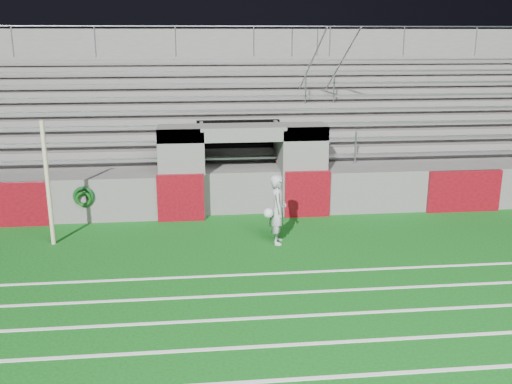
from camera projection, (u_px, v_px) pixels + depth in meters
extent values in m
plane|color=#0D5113|center=(256.00, 257.00, 13.48)|extent=(90.00, 90.00, 0.00)
cylinder|color=#C6BC93|center=(48.00, 184.00, 13.92)|extent=(0.11, 0.11, 3.12)
cube|color=white|center=(290.00, 380.00, 8.68)|extent=(28.00, 0.09, 0.01)
cube|color=white|center=(280.00, 345.00, 9.64)|extent=(28.00, 0.09, 0.01)
cube|color=white|center=(273.00, 317.00, 10.60)|extent=(28.00, 0.09, 0.01)
cube|color=white|center=(266.00, 294.00, 11.56)|extent=(28.00, 0.09, 0.01)
cube|color=white|center=(260.00, 274.00, 12.52)|extent=(28.00, 0.09, 0.01)
cube|color=#5A5856|center=(499.00, 188.00, 17.14)|extent=(10.60, 0.35, 1.25)
cube|color=#5A5856|center=(180.00, 171.00, 16.30)|extent=(1.20, 1.00, 2.60)
cube|color=#5A5856|center=(304.00, 168.00, 16.67)|extent=(1.20, 1.00, 2.60)
cube|color=black|center=(238.00, 159.00, 18.13)|extent=(2.60, 0.20, 2.50)
cube|color=#5A5856|center=(203.00, 168.00, 16.96)|extent=(0.10, 2.20, 2.50)
cube|color=#5A5856|center=(279.00, 166.00, 17.19)|extent=(0.10, 2.20, 2.50)
cube|color=#5A5856|center=(243.00, 132.00, 16.19)|extent=(4.80, 1.00, 0.40)
cube|color=#5A5856|center=(234.00, 149.00, 20.21)|extent=(26.00, 8.00, 0.20)
cube|color=#5A5856|center=(234.00, 166.00, 20.38)|extent=(26.00, 8.00, 1.05)
cube|color=#57070F|center=(181.00, 198.00, 15.94)|extent=(1.30, 0.15, 1.35)
cube|color=#57070F|center=(307.00, 194.00, 16.30)|extent=(1.30, 0.15, 1.35)
cube|color=#57070F|center=(7.00, 205.00, 15.47)|extent=(2.20, 0.15, 1.25)
cube|color=#57070F|center=(464.00, 191.00, 16.80)|extent=(2.20, 0.15, 1.25)
cube|color=gray|center=(240.00, 158.00, 17.33)|extent=(23.00, 0.28, 0.06)
cube|color=#5A5856|center=(238.00, 153.00, 18.15)|extent=(24.00, 0.75, 0.38)
cube|color=gray|center=(238.00, 141.00, 17.94)|extent=(23.00, 0.28, 0.06)
cube|color=#5A5856|center=(236.00, 143.00, 18.82)|extent=(24.00, 0.75, 0.76)
cube|color=gray|center=(237.00, 125.00, 18.56)|extent=(23.00, 0.28, 0.06)
cube|color=#5A5856|center=(235.00, 133.00, 19.48)|extent=(24.00, 0.75, 1.14)
cube|color=gray|center=(235.00, 111.00, 19.18)|extent=(23.00, 0.28, 0.06)
cube|color=#5A5856|center=(233.00, 124.00, 20.15)|extent=(24.00, 0.75, 1.52)
cube|color=gray|center=(233.00, 97.00, 19.79)|extent=(23.00, 0.28, 0.06)
cube|color=#5A5856|center=(232.00, 116.00, 20.82)|extent=(24.00, 0.75, 1.90)
cube|color=gray|center=(232.00, 84.00, 20.41)|extent=(23.00, 0.28, 0.06)
cube|color=#5A5856|center=(230.00, 108.00, 21.49)|extent=(24.00, 0.75, 2.28)
cube|color=gray|center=(230.00, 72.00, 21.03)|extent=(23.00, 0.28, 0.06)
cube|color=#5A5856|center=(229.00, 101.00, 22.16)|extent=(24.00, 0.75, 2.66)
cube|color=gray|center=(229.00, 60.00, 21.65)|extent=(23.00, 0.28, 0.06)
cube|color=#5A5856|center=(228.00, 98.00, 22.79)|extent=(26.00, 0.60, 5.29)
cylinder|color=#A5A8AD|center=(323.00, 149.00, 17.24)|extent=(0.05, 0.05, 1.00)
cylinder|color=#A5A8AD|center=(306.00, 89.00, 19.71)|extent=(0.05, 0.05, 1.00)
cylinder|color=#A5A8AD|center=(292.00, 42.00, 22.18)|extent=(0.05, 0.05, 1.00)
cylinder|color=#A5A8AD|center=(306.00, 74.00, 19.58)|extent=(0.05, 6.02, 3.08)
cylinder|color=#A5A8AD|center=(355.00, 148.00, 17.34)|extent=(0.05, 0.05, 1.00)
cylinder|color=#A5A8AD|center=(334.00, 88.00, 19.81)|extent=(0.05, 0.05, 1.00)
cylinder|color=#A5A8AD|center=(317.00, 42.00, 22.28)|extent=(0.05, 0.05, 1.00)
cylinder|color=#A5A8AD|center=(334.00, 74.00, 19.68)|extent=(0.05, 6.02, 3.08)
cylinder|color=#A5A8AD|center=(12.00, 41.00, 21.10)|extent=(0.05, 0.05, 1.10)
cylinder|color=#A5A8AD|center=(95.00, 41.00, 21.40)|extent=(0.05, 0.05, 1.10)
cylinder|color=#A5A8AD|center=(176.00, 41.00, 21.71)|extent=(0.05, 0.05, 1.10)
cylinder|color=#A5A8AD|center=(254.00, 41.00, 22.01)|extent=(0.05, 0.05, 1.10)
cylinder|color=#A5A8AD|center=(330.00, 41.00, 22.32)|extent=(0.05, 0.05, 1.10)
cylinder|color=#A5A8AD|center=(404.00, 41.00, 22.63)|extent=(0.05, 0.05, 1.10)
cylinder|color=#A5A8AD|center=(476.00, 41.00, 22.93)|extent=(0.05, 0.05, 1.10)
cylinder|color=#A5A8AD|center=(228.00, 26.00, 21.77)|extent=(24.00, 0.05, 0.05)
imported|color=#A6ACB0|center=(278.00, 209.00, 14.18)|extent=(0.48, 0.68, 1.76)
sphere|color=white|center=(268.00, 213.00, 13.96)|extent=(0.25, 0.25, 0.25)
torus|color=#0B3B14|center=(84.00, 196.00, 15.64)|extent=(0.57, 0.11, 0.57)
torus|color=#0E460F|center=(84.00, 199.00, 15.61)|extent=(0.43, 0.08, 0.43)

